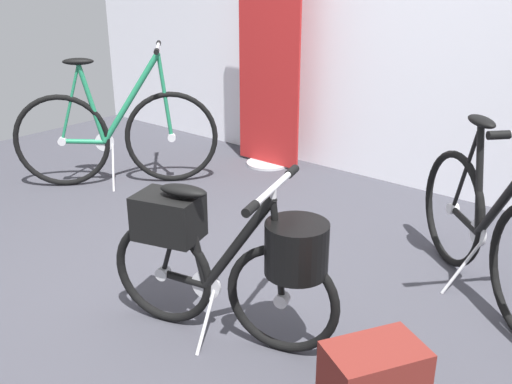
{
  "coord_description": "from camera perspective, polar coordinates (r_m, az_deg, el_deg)",
  "views": [
    {
      "loc": [
        1.72,
        -1.72,
        1.56
      ],
      "look_at": [
        0.08,
        0.26,
        0.55
      ],
      "focal_mm": 40.53,
      "sensor_mm": 36.0,
      "label": 1
    }
  ],
  "objects": [
    {
      "name": "floor_banner_stand",
      "position": [
        4.69,
        1.25,
        11.6
      ],
      "size": [
        0.6,
        0.36,
        1.7
      ],
      "color": "#B7B7BC",
      "rests_on": "ground_plane"
    },
    {
      "name": "display_bike_right",
      "position": [
        4.45,
        -13.57,
        5.58
      ],
      "size": [
        1.06,
        1.12,
        1.04
      ],
      "color": "black",
      "rests_on": "ground_plane"
    },
    {
      "name": "folding_bike_foreground",
      "position": [
        2.47,
        -2.67,
        -6.28
      ],
      "size": [
        1.05,
        0.53,
        0.77
      ],
      "color": "black",
      "rests_on": "ground_plane"
    },
    {
      "name": "ground_plane",
      "position": [
        2.89,
        -4.59,
        -11.35
      ],
      "size": [
        7.09,
        7.09,
        0.0
      ],
      "primitive_type": "plane",
      "color": "#38383F"
    },
    {
      "name": "display_bike_left",
      "position": [
        3.04,
        21.97,
        -3.49
      ],
      "size": [
        1.05,
        0.95,
        0.96
      ],
      "color": "black",
      "rests_on": "ground_plane"
    }
  ]
}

